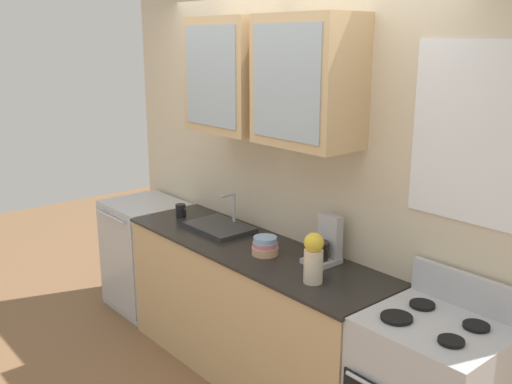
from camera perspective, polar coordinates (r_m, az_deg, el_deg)
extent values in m
plane|color=brown|center=(4.17, -0.46, -17.38)|extent=(10.00, 10.00, 0.00)
cube|color=beige|center=(3.87, 3.56, 1.77)|extent=(3.63, 0.10, 2.70)
cube|color=tan|center=(3.89, -2.42, 11.45)|extent=(0.63, 0.35, 0.75)
cube|color=#9EADB7|center=(3.79, -4.59, 11.32)|extent=(0.54, 0.01, 0.64)
cube|color=tan|center=(3.36, 5.18, 10.86)|extent=(0.63, 0.35, 0.75)
cube|color=#9EADB7|center=(3.24, 2.92, 10.74)|extent=(0.54, 0.01, 0.64)
cube|color=white|center=(2.95, 20.67, 5.39)|extent=(0.66, 0.01, 0.88)
cube|color=tan|center=(3.95, -0.48, -11.84)|extent=(2.08, 0.59, 0.90)
cube|color=black|center=(3.77, -0.49, -5.57)|extent=(2.10, 0.62, 0.02)
cube|color=silver|center=(3.11, 20.13, -9.15)|extent=(0.62, 0.04, 0.18)
cylinder|color=black|center=(2.92, 13.71, -11.94)|extent=(0.16, 0.16, 0.02)
cylinder|color=black|center=(2.78, 18.71, -13.76)|extent=(0.12, 0.12, 0.02)
cylinder|color=black|center=(3.08, 16.10, -10.64)|extent=(0.13, 0.13, 0.02)
cylinder|color=black|center=(2.95, 20.93, -12.26)|extent=(0.12, 0.12, 0.02)
cube|color=#2D2D30|center=(4.11, -3.65, -3.48)|extent=(0.47, 0.33, 0.03)
cylinder|color=silver|center=(4.15, -2.19, -1.57)|extent=(0.02, 0.02, 0.20)
cylinder|color=silver|center=(4.08, -2.87, -0.34)|extent=(0.02, 0.12, 0.02)
cylinder|color=#E0AD7F|center=(3.63, 0.90, -5.79)|extent=(0.17, 0.17, 0.05)
cylinder|color=#D87F84|center=(3.62, 0.90, -5.29)|extent=(0.16, 0.16, 0.04)
cylinder|color=#8CB7E0|center=(3.61, 0.90, -4.80)|extent=(0.15, 0.15, 0.04)
cylinder|color=beige|center=(3.22, 5.68, -7.31)|extent=(0.11, 0.11, 0.19)
sphere|color=yellow|center=(3.17, 5.74, -5.00)|extent=(0.11, 0.11, 0.11)
cylinder|color=black|center=(4.40, -7.45, -1.84)|extent=(0.08, 0.08, 0.10)
torus|color=black|center=(4.36, -7.13, -1.91)|extent=(0.06, 0.01, 0.06)
cube|color=silver|center=(4.99, -10.71, -6.10)|extent=(0.62, 0.56, 0.92)
cube|color=silver|center=(4.87, -13.65, -6.82)|extent=(0.59, 0.01, 0.83)
cylinder|color=silver|center=(4.73, -14.22, -2.37)|extent=(0.47, 0.02, 0.02)
cube|color=#B7B7BC|center=(3.52, 6.48, -6.76)|extent=(0.17, 0.20, 0.03)
cylinder|color=black|center=(3.48, 6.29, -5.77)|extent=(0.11, 0.11, 0.11)
cube|color=#B7B7BC|center=(3.52, 7.34, -4.28)|extent=(0.15, 0.06, 0.26)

